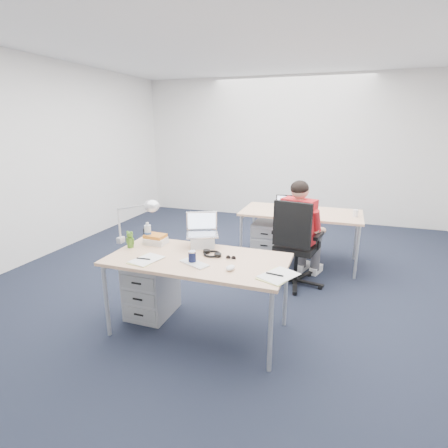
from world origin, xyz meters
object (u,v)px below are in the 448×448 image
object	(u,v)px
drawer_pedestal_near	(152,288)
book_stack	(156,239)
bear_figurine	(130,239)
desk_lamp	(132,221)
seated_person	(302,231)
office_chair	(295,261)
drawer_pedestal_far	(268,240)
water_bottle	(148,233)
computer_mouse	(230,268)
desk_near	(198,263)
far_cup	(356,213)
headphones	(212,253)
desk_far	(301,215)
wireless_keyboard	(194,263)
sunglasses	(231,258)
silver_laptop	(202,231)
can_koozie	(192,257)
cordless_phone	(146,234)
dark_laptop	(287,203)

from	to	relation	value
drawer_pedestal_near	book_stack	world-z (taller)	book_stack
bear_figurine	desk_lamp	world-z (taller)	desk_lamp
drawer_pedestal_near	bear_figurine	size ratio (longest dim) A/B	3.31
seated_person	bear_figurine	distance (m)	2.05
office_chair	drawer_pedestal_far	size ratio (longest dim) A/B	1.94
drawer_pedestal_near	water_bottle	xyz separation A→B (m)	(-0.06, 0.08, 0.56)
drawer_pedestal_near	water_bottle	distance (m)	0.57
office_chair	computer_mouse	world-z (taller)	office_chair
desk_near	far_cup	size ratio (longest dim) A/B	17.53
drawer_pedestal_near	headphones	xyz separation A→B (m)	(0.67, -0.02, 0.47)
desk_far	wireless_keyboard	size ratio (longest dim) A/B	5.92
headphones	sunglasses	distance (m)	0.20
wireless_keyboard	desk_lamp	world-z (taller)	desk_lamp
water_bottle	desk_lamp	world-z (taller)	desk_lamp
silver_laptop	water_bottle	xyz separation A→B (m)	(-0.55, -0.09, -0.05)
desk_far	far_cup	bearing A→B (deg)	-3.51
office_chair	can_koozie	distance (m)	1.64
drawer_pedestal_near	drawer_pedestal_far	size ratio (longest dim) A/B	1.00
far_cup	drawer_pedestal_far	bearing A→B (deg)	179.02
cordless_phone	sunglasses	bearing A→B (deg)	-21.26
water_bottle	book_stack	bearing A→B (deg)	4.74
desk_far	drawer_pedestal_near	distance (m)	2.32
desk_near	sunglasses	distance (m)	0.31
bear_figurine	desk_lamp	distance (m)	0.18
seated_person	silver_laptop	xyz separation A→B (m)	(-0.83, -1.15, 0.26)
desk_far	water_bottle	bearing A→B (deg)	-124.94
seated_person	dark_laptop	world-z (taller)	seated_person
office_chair	drawer_pedestal_far	distance (m)	0.90
bear_figurine	desk_lamp	xyz separation A→B (m)	(-0.02, 0.09, 0.16)
drawer_pedestal_near	computer_mouse	size ratio (longest dim) A/B	5.21
desk_far	far_cup	world-z (taller)	far_cup
cordless_phone	sunglasses	distance (m)	1.01
sunglasses	desk_lamp	distance (m)	1.07
water_bottle	desk_lamp	xyz separation A→B (m)	(-0.12, -0.08, 0.14)
sunglasses	dark_laptop	size ratio (longest dim) A/B	0.29
office_chair	desk_near	bearing A→B (deg)	-108.85
office_chair	dark_laptop	size ratio (longest dim) A/B	3.43
desk_far	desk_lamp	distance (m)	2.40
drawer_pedestal_far	water_bottle	size ratio (longest dim) A/B	2.55
office_chair	headphones	distance (m)	1.39
water_bottle	cordless_phone	size ratio (longest dim) A/B	1.68
drawer_pedestal_far	drawer_pedestal_near	bearing A→B (deg)	-112.62
book_stack	desk_lamp	bearing A→B (deg)	-156.68
can_koozie	wireless_keyboard	bearing A→B (deg)	-35.43
silver_laptop	drawer_pedestal_near	bearing A→B (deg)	174.91
computer_mouse	book_stack	size ratio (longest dim) A/B	0.50
headphones	computer_mouse	bearing A→B (deg)	-23.83
desk_far	seated_person	size ratio (longest dim) A/B	1.27
seated_person	computer_mouse	bearing A→B (deg)	-85.83
book_stack	cordless_phone	bearing A→B (deg)	157.62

